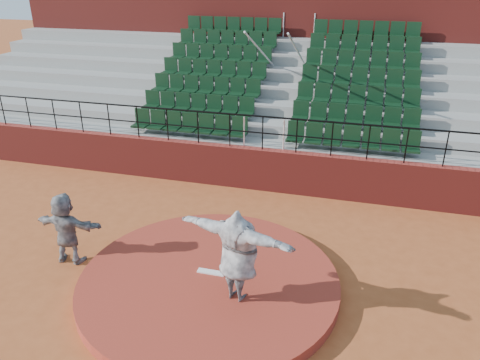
# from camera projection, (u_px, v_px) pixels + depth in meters

# --- Properties ---
(ground) EXTENTS (90.00, 90.00, 0.00)m
(ground) POSITION_uv_depth(u_px,v_px,m) (209.00, 286.00, 10.00)
(ground) COLOR #A54F25
(ground) RESTS_ON ground
(pitchers_mound) EXTENTS (5.50, 5.50, 0.25)m
(pitchers_mound) POSITION_uv_depth(u_px,v_px,m) (209.00, 282.00, 9.95)
(pitchers_mound) COLOR maroon
(pitchers_mound) RESTS_ON ground
(pitching_rubber) EXTENTS (0.60, 0.15, 0.03)m
(pitching_rubber) POSITION_uv_depth(u_px,v_px,m) (211.00, 272.00, 10.02)
(pitching_rubber) COLOR white
(pitching_rubber) RESTS_ON pitchers_mound
(boundary_wall) EXTENTS (24.00, 0.30, 1.30)m
(boundary_wall) POSITION_uv_depth(u_px,v_px,m) (262.00, 169.00, 14.11)
(boundary_wall) COLOR maroon
(boundary_wall) RESTS_ON ground
(wall_railing) EXTENTS (24.04, 0.05, 1.03)m
(wall_railing) POSITION_uv_depth(u_px,v_px,m) (263.00, 126.00, 13.53)
(wall_railing) COLOR black
(wall_railing) RESTS_ON boundary_wall
(seating_deck) EXTENTS (24.00, 5.97, 4.63)m
(seating_deck) POSITION_uv_depth(u_px,v_px,m) (285.00, 111.00, 16.96)
(seating_deck) COLOR gray
(seating_deck) RESTS_ON ground
(press_box_facade) EXTENTS (24.00, 3.00, 7.10)m
(press_box_facade) POSITION_uv_depth(u_px,v_px,m) (304.00, 36.00, 19.56)
(press_box_facade) COLOR maroon
(press_box_facade) RESTS_ON ground
(pitcher) EXTENTS (2.49, 1.24, 1.96)m
(pitcher) POSITION_uv_depth(u_px,v_px,m) (238.00, 255.00, 8.90)
(pitcher) COLOR black
(pitcher) RESTS_ON pitchers_mound
(fielder) EXTENTS (1.60, 0.54, 1.72)m
(fielder) POSITION_uv_depth(u_px,v_px,m) (66.00, 228.00, 10.52)
(fielder) COLOR black
(fielder) RESTS_ON ground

